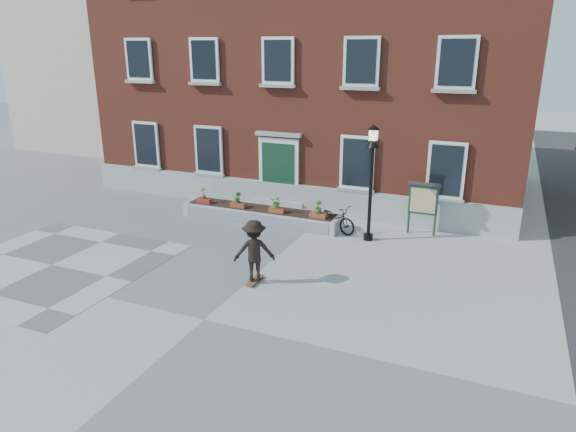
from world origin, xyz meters
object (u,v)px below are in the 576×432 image
at_px(bicycle, 333,218).
at_px(skateboarder, 254,251).
at_px(lamp_post, 372,167).
at_px(notice_board, 423,200).

height_order(bicycle, skateboarder, skateboarder).
distance_m(bicycle, lamp_post, 2.49).
bearing_deg(lamp_post, bicycle, 165.64).
distance_m(lamp_post, skateboarder, 5.22).
bearing_deg(skateboarder, lamp_post, 65.48).
relative_size(lamp_post, notice_board, 2.10).
height_order(lamp_post, skateboarder, lamp_post).
xyz_separation_m(notice_board, skateboarder, (-3.63, -5.78, -0.31)).
bearing_deg(bicycle, notice_board, -53.28).
relative_size(bicycle, lamp_post, 0.48).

